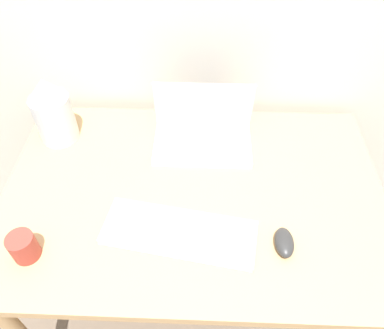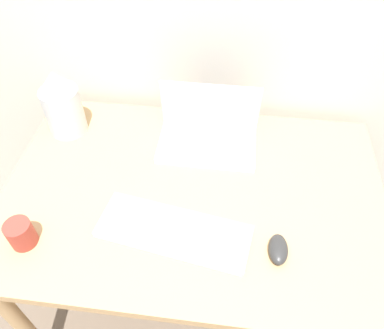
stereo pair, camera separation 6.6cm
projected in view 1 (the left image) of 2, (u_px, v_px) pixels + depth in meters
name	position (u px, v px, depth m)	size (l,w,h in m)	color
desk	(193.00, 208.00, 1.23)	(1.19, 0.79, 0.73)	tan
laptop	(203.00, 131.00, 1.29)	(0.33, 0.21, 0.22)	white
keyboard	(179.00, 232.00, 1.05)	(0.45, 0.22, 0.02)	silver
mouse	(284.00, 242.00, 1.02)	(0.05, 0.09, 0.03)	#2D2D2D
vase	(52.00, 110.00, 1.25)	(0.13, 0.13, 0.24)	silver
mug	(23.00, 247.00, 0.99)	(0.07, 0.07, 0.08)	#9E382D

